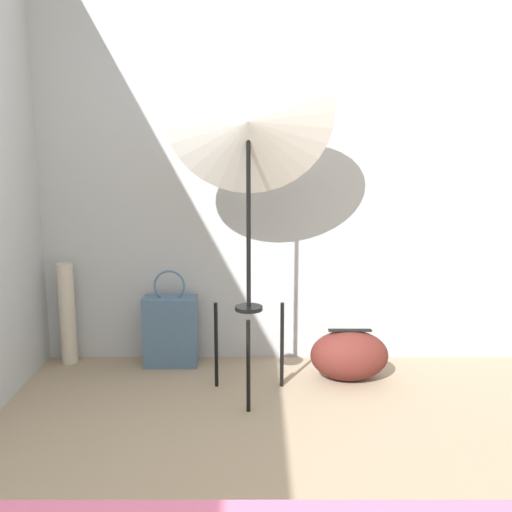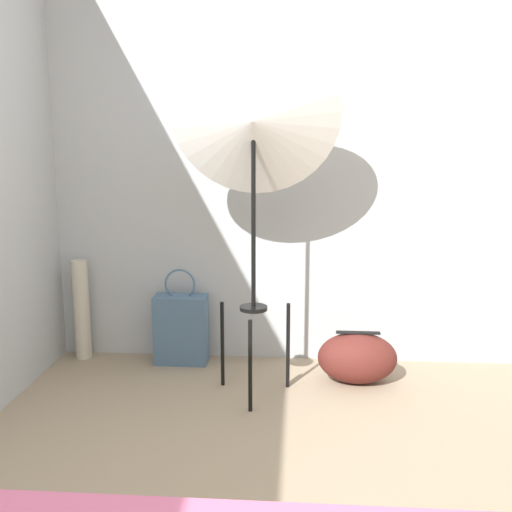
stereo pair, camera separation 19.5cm
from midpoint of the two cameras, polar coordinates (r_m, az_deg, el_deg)
The scene contains 5 objects.
wall_back at distance 3.46m, azimuth 0.92°, elevation 11.14°, with size 8.00×0.05×2.60m.
photo_umbrella at distance 2.90m, azimuth -2.55°, elevation 12.95°, with size 0.85×0.42×1.83m.
tote_bag at distance 3.53m, azimuth -9.56°, elevation -7.01°, with size 0.31×0.15×0.57m.
duffel_bag at distance 3.33m, azimuth 7.35°, elevation -9.38°, with size 0.43×0.28×0.28m.
paper_roll at distance 3.69m, azimuth -18.85°, elevation -5.22°, with size 0.09×0.09×0.60m.
Camera 1 is at (-0.14, -1.11, 1.30)m, focal length 42.00 mm.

